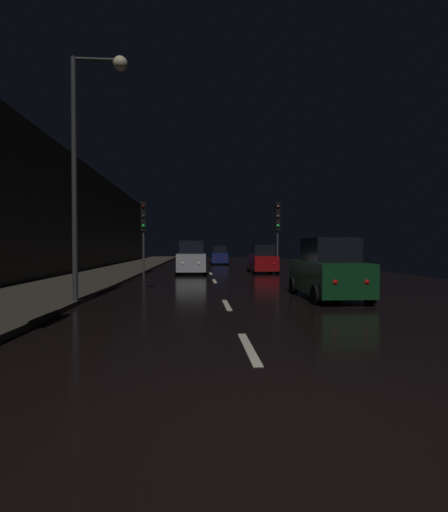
# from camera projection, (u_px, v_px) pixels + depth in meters

# --- Properties ---
(ground) EXTENTS (25.88, 84.00, 0.02)m
(ground) POSITION_uv_depth(u_px,v_px,m) (210.00, 272.00, 28.24)
(ground) COLOR black
(sidewalk_left) EXTENTS (4.40, 84.00, 0.15)m
(sidewalk_left) POSITION_uv_depth(u_px,v_px,m) (116.00, 271.00, 27.77)
(sidewalk_left) COLOR #38332B
(sidewalk_left) RESTS_ON ground
(building_facade_left) EXTENTS (0.80, 63.00, 7.87)m
(building_facade_left) POSITION_uv_depth(u_px,v_px,m) (62.00, 213.00, 24.02)
(building_facade_left) COLOR #2D2B28
(building_facade_left) RESTS_ON ground
(lane_centerline) EXTENTS (0.16, 21.53, 0.01)m
(lane_centerline) POSITION_uv_depth(u_px,v_px,m) (219.00, 289.00, 16.26)
(lane_centerline) COLOR beige
(lane_centerline) RESTS_ON ground
(traffic_light_far_left) EXTENTS (0.33, 0.47, 4.77)m
(traffic_light_far_left) POSITION_uv_depth(u_px,v_px,m) (143.00, 222.00, 25.32)
(traffic_light_far_left) COLOR #38383A
(traffic_light_far_left) RESTS_ON ground
(traffic_light_far_right) EXTENTS (0.32, 0.47, 4.80)m
(traffic_light_far_right) POSITION_uv_depth(u_px,v_px,m) (278.00, 222.00, 25.66)
(traffic_light_far_right) COLOR #38383A
(traffic_light_far_right) RESTS_ON ground
(streetlamp_overhead) EXTENTS (1.70, 0.44, 7.62)m
(streetlamp_overhead) POSITION_uv_depth(u_px,v_px,m) (89.00, 142.00, 11.73)
(streetlamp_overhead) COLOR #2D2D30
(streetlamp_overhead) RESTS_ON ground
(car_approaching_headlights) EXTENTS (2.04, 4.42, 2.23)m
(car_approaching_headlights) POSITION_uv_depth(u_px,v_px,m) (191.00, 259.00, 26.00)
(car_approaching_headlights) COLOR #A5A8AD
(car_approaching_headlights) RESTS_ON ground
(car_distant_taillights) EXTENTS (1.82, 3.94, 1.99)m
(car_distant_taillights) POSITION_uv_depth(u_px,v_px,m) (219.00, 256.00, 40.30)
(car_distant_taillights) COLOR #141E51
(car_distant_taillights) RESTS_ON ground
(car_parked_right_near) EXTENTS (1.93, 4.17, 2.10)m
(car_parked_right_near) POSITION_uv_depth(u_px,v_px,m) (328.00, 271.00, 13.39)
(car_parked_right_near) COLOR #0F3819
(car_parked_right_near) RESTS_ON ground
(car_parked_right_far) EXTENTS (1.79, 3.88, 1.95)m
(car_parked_right_far) POSITION_uv_depth(u_px,v_px,m) (262.00, 260.00, 26.96)
(car_parked_right_far) COLOR maroon
(car_parked_right_far) RESTS_ON ground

